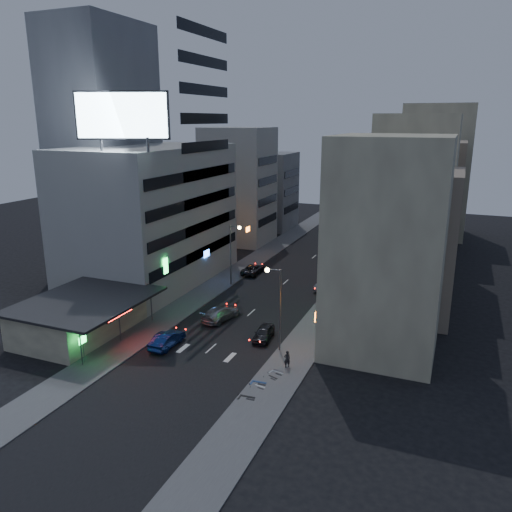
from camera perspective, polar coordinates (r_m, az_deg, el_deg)
The scene contains 29 objects.
ground at distance 45.89m, azimuth -7.52°, elevation -12.45°, with size 180.00×180.00×0.00m, color black.
sidewalk_left at distance 74.15m, azimuth -1.43°, elevation -1.30°, with size 4.00×120.00×0.12m, color #4C4C4F.
sidewalk_right at distance 69.53m, azimuth 10.74°, elevation -2.72°, with size 4.00×120.00×0.12m, color #4C4C4F.
food_court at distance 54.21m, azimuth -19.48°, elevation -6.45°, with size 11.00×13.00×3.88m.
white_building at distance 67.80m, azimuth -11.94°, elevation 4.56°, with size 14.00×24.00×18.00m, color #A2A29E.
grey_tower at distance 74.58m, azimuth -16.83°, elevation 11.40°, with size 10.00×14.00×34.00m, color gray.
shophouse_near at distance 47.20m, azimuth 14.73°, elevation 0.98°, with size 10.00×11.00×20.00m, color beige.
shophouse_mid at distance 58.74m, azimuth 16.66°, elevation 1.60°, with size 11.00×12.00×16.00m, color gray.
shophouse_far at distance 70.96m, azimuth 17.59°, elevation 6.29°, with size 10.00×14.00×22.00m, color beige.
far_left_a at distance 88.52m, azimuth -2.02°, elevation 8.00°, with size 11.00×10.00×20.00m, color #A2A29E.
far_left_b at distance 100.91m, azimuth 0.80°, elevation 7.49°, with size 12.00×10.00×15.00m, color gray.
far_right_a at distance 86.01m, azimuth 18.75°, elevation 6.32°, with size 11.00×12.00×18.00m, color gray.
far_right_b at distance 99.52m, azimuth 19.79°, elevation 9.10°, with size 12.00×12.00×24.00m, color beige.
billboard at distance 56.19m, azimuth -15.06°, elevation 15.21°, with size 9.52×3.75×6.20m.
street_lamp_right_near at distance 46.39m, azimuth 2.32°, elevation -4.76°, with size 1.60×0.44×8.02m.
street_lamp_left at distance 64.87m, azimuth -2.61°, elevation 1.11°, with size 1.60×0.44×8.02m.
street_lamp_right_far at distance 78.07m, azimuth 10.95°, elevation 3.29°, with size 1.60×0.44×8.02m.
parked_car_right_near at distance 50.42m, azimuth 0.88°, elevation -8.80°, with size 1.60×3.98×1.36m, color #222327.
parked_car_right_mid at distance 65.25m, azimuth 7.81°, elevation -3.19°, with size 1.53×4.38×1.44m, color #9EA2A6.
parked_car_left at distance 71.10m, azimuth -0.39°, elevation -1.52°, with size 2.22×4.82×1.34m, color #27262B.
parked_car_right_far at distance 77.24m, azimuth 10.18°, elevation -0.41°, with size 1.80×4.42×1.28m, color #A9AAB1.
road_car_blue at distance 49.62m, azimuth -10.13°, elevation -9.38°, with size 1.57×4.52×1.49m, color navy.
road_car_silver at distance 55.22m, azimuth -4.05°, elevation -6.53°, with size 2.13×5.24×1.52m, color #ACB0B5.
person at distance 44.95m, azimuth 3.57°, elevation -11.67°, with size 0.57×0.37×1.56m, color black.
scooter_black_a at distance 40.59m, azimuth -0.01°, elevation -15.15°, with size 1.91×0.64×1.17m, color black, non-canonical shape.
scooter_silver_a at distance 41.95m, azimuth 1.14°, elevation -14.20°, with size 1.62×0.54×0.99m, color #B3B8BC, non-canonical shape.
scooter_blue at distance 42.55m, azimuth 1.28°, elevation -13.60°, with size 1.92×0.64×1.17m, color navy, non-canonical shape.
scooter_black_b at distance 43.22m, azimuth 2.57°, elevation -13.28°, with size 1.60×0.53×0.98m, color black, non-canonical shape.
scooter_silver_b at distance 44.02m, azimuth 3.22°, elevation -12.65°, with size 1.75×0.58×1.07m, color #A7ABAF, non-canonical shape.
Camera 1 is at (20.73, -34.97, 21.30)m, focal length 35.00 mm.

